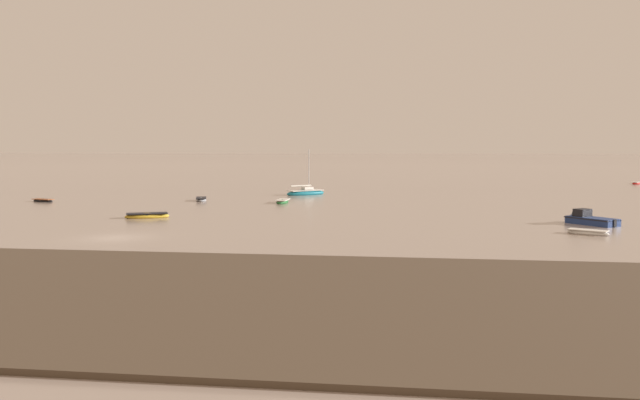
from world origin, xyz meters
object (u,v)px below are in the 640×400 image
object	(u,v)px
sailboat_moored_0	(306,193)
rowboat_moored_5	(201,200)
rowboat_moored_2	(588,232)
rowboat_moored_0	(638,183)
rowboat_moored_4	(147,216)
rowboat_moored_3	(43,201)
motorboat_moored_2	(584,220)
rowboat_moored_1	(282,202)

from	to	relation	value
sailboat_moored_0	rowboat_moored_5	size ratio (longest dim) A/B	1.72
rowboat_moored_2	rowboat_moored_0	bearing A→B (deg)	99.57
sailboat_moored_0	rowboat_moored_4	world-z (taller)	sailboat_moored_0
rowboat_moored_3	rowboat_moored_4	xyz separation A→B (m)	(18.71, -14.51, 0.04)
rowboat_moored_2	motorboat_moored_2	distance (m)	7.00
rowboat_moored_0	rowboat_moored_2	xyz separation A→B (m)	(-24.75, -66.29, -0.01)
rowboat_moored_1	rowboat_moored_3	world-z (taller)	rowboat_moored_1
sailboat_moored_0	motorboat_moored_2	distance (m)	40.41
rowboat_moored_1	motorboat_moored_2	bearing A→B (deg)	-118.03
rowboat_moored_2	rowboat_moored_4	xyz separation A→B (m)	(-37.25, 6.19, 0.04)
sailboat_moored_0	rowboat_moored_3	world-z (taller)	sailboat_moored_0
rowboat_moored_1	rowboat_moored_2	bearing A→B (deg)	-128.74
rowboat_moored_3	rowboat_moored_5	xyz separation A→B (m)	(17.96, 3.84, 0.02)
rowboat_moored_2	rowboat_moored_5	size ratio (longest dim) A/B	0.86
rowboat_moored_0	motorboat_moored_2	bearing A→B (deg)	21.56
rowboat_moored_0	rowboat_moored_2	size ratio (longest dim) A/B	0.98
rowboat_moored_0	rowboat_moored_1	xyz separation A→B (m)	(-52.57, -43.37, 0.02)
rowboat_moored_1	rowboat_moored_4	size ratio (longest dim) A/B	0.86
rowboat_moored_0	motorboat_moored_2	distance (m)	63.84
sailboat_moored_0	rowboat_moored_0	bearing A→B (deg)	-10.10
rowboat_moored_0	rowboat_moored_1	bearing A→B (deg)	-7.51
rowboat_moored_3	rowboat_moored_1	bearing A→B (deg)	-156.61
rowboat_moored_3	motorboat_moored_2	world-z (taller)	motorboat_moored_2
motorboat_moored_2	rowboat_moored_5	distance (m)	43.23
sailboat_moored_0	motorboat_moored_2	bearing A→B (deg)	-85.89
rowboat_moored_1	rowboat_moored_3	size ratio (longest dim) A/B	1.15
rowboat_moored_1	rowboat_moored_3	xyz separation A→B (m)	(-28.14, -2.22, -0.03)
rowboat_moored_2	rowboat_moored_3	xyz separation A→B (m)	(-55.96, 20.70, -0.00)
sailboat_moored_0	rowboat_moored_2	bearing A→B (deg)	-93.44
rowboat_moored_2	sailboat_moored_0	xyz separation A→B (m)	(-27.10, 35.45, 0.14)
rowboat_moored_1	rowboat_moored_4	xyz separation A→B (m)	(-9.43, -16.72, 0.02)
sailboat_moored_0	rowboat_moored_4	distance (m)	30.97
rowboat_moored_1	sailboat_moored_0	bearing A→B (deg)	-2.56
rowboat_moored_1	rowboat_moored_2	distance (m)	36.04
rowboat_moored_0	rowboat_moored_2	distance (m)	70.76
rowboat_moored_0	rowboat_moored_4	size ratio (longest dim) A/B	0.74
rowboat_moored_3	motorboat_moored_2	size ratio (longest dim) A/B	0.64
rowboat_moored_4	rowboat_moored_5	bearing A→B (deg)	68.80
motorboat_moored_2	rowboat_moored_2	bearing A→B (deg)	129.27
rowboat_moored_5	rowboat_moored_4	bearing A→B (deg)	165.47
sailboat_moored_0	motorboat_moored_2	xyz separation A→B (m)	(28.55, -28.61, 0.01)
rowboat_moored_4	rowboat_moored_0	bearing A→B (deg)	20.58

